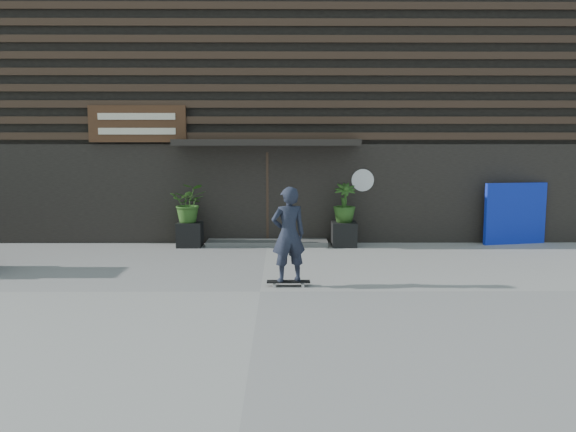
{
  "coord_description": "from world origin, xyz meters",
  "views": [
    {
      "loc": [
        0.41,
        -10.26,
        2.68
      ],
      "look_at": [
        0.5,
        1.76,
        1.1
      ],
      "focal_mm": 37.62,
      "sensor_mm": 36.0,
      "label": 1
    }
  ],
  "objects_px": {
    "planter_pot_left": "(190,234)",
    "planter_pot_right": "(344,234)",
    "skateboarder": "(288,235)",
    "blue_tarp": "(515,214)"
  },
  "relations": [
    {
      "from": "planter_pot_left",
      "to": "planter_pot_right",
      "type": "distance_m",
      "value": 3.8
    },
    {
      "from": "planter_pot_right",
      "to": "skateboarder",
      "type": "relative_size",
      "value": 0.33
    },
    {
      "from": "blue_tarp",
      "to": "skateboarder",
      "type": "height_order",
      "value": "skateboarder"
    },
    {
      "from": "blue_tarp",
      "to": "skateboarder",
      "type": "distance_m",
      "value": 7.18
    },
    {
      "from": "planter_pot_right",
      "to": "blue_tarp",
      "type": "bearing_deg",
      "value": 3.97
    },
    {
      "from": "planter_pot_left",
      "to": "skateboarder",
      "type": "xyz_separation_m",
      "value": [
        2.4,
        -4.02,
        0.64
      ]
    },
    {
      "from": "planter_pot_left",
      "to": "blue_tarp",
      "type": "relative_size",
      "value": 0.37
    },
    {
      "from": "planter_pot_left",
      "to": "blue_tarp",
      "type": "xyz_separation_m",
      "value": [
        8.13,
        0.3,
        0.47
      ]
    },
    {
      "from": "blue_tarp",
      "to": "skateboarder",
      "type": "xyz_separation_m",
      "value": [
        -5.73,
        -4.32,
        0.17
      ]
    },
    {
      "from": "planter_pot_right",
      "to": "skateboarder",
      "type": "xyz_separation_m",
      "value": [
        -1.4,
        -4.02,
        0.64
      ]
    }
  ]
}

